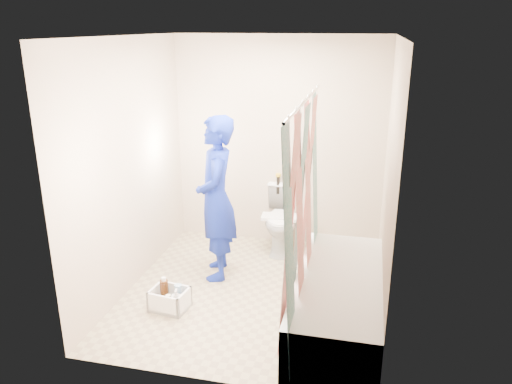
% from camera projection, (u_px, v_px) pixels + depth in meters
% --- Properties ---
extents(floor, '(2.60, 2.60, 0.00)m').
position_uv_depth(floor, '(252.00, 293.00, 4.87)').
color(floor, tan).
rests_on(floor, ground).
extents(ceiling, '(2.40, 2.60, 0.02)m').
position_uv_depth(ceiling, '(251.00, 36.00, 4.11)').
color(ceiling, white).
rests_on(ceiling, wall_back).
extents(wall_back, '(2.40, 0.02, 2.40)m').
position_uv_depth(wall_back, '(278.00, 143.00, 5.69)').
color(wall_back, '#C0A993').
rests_on(wall_back, ground).
extents(wall_front, '(2.40, 0.02, 2.40)m').
position_uv_depth(wall_front, '(206.00, 231.00, 3.29)').
color(wall_front, '#C0A993').
rests_on(wall_front, ground).
extents(wall_left, '(0.02, 2.60, 2.40)m').
position_uv_depth(wall_left, '(129.00, 167.00, 4.75)').
color(wall_left, '#C0A993').
rests_on(wall_left, ground).
extents(wall_right, '(0.02, 2.60, 2.40)m').
position_uv_depth(wall_right, '(389.00, 185.00, 4.23)').
color(wall_right, '#C0A993').
rests_on(wall_right, ground).
extents(bathtub, '(0.70, 1.75, 0.50)m').
position_uv_depth(bathtub, '(338.00, 302.00, 4.21)').
color(bathtub, white).
rests_on(bathtub, ground).
extents(curtain_rod, '(0.02, 1.90, 0.02)m').
position_uv_depth(curtain_rod, '(305.00, 100.00, 3.75)').
color(curtain_rod, silver).
rests_on(curtain_rod, wall_back).
extents(shower_curtain, '(0.06, 1.75, 1.80)m').
position_uv_depth(shower_curtain, '(302.00, 216.00, 4.04)').
color(shower_curtain, white).
rests_on(shower_curtain, curtain_rod).
extents(toilet, '(0.48, 0.76, 0.74)m').
position_uv_depth(toilet, '(283.00, 219.00, 5.73)').
color(toilet, white).
rests_on(toilet, ground).
extents(tank_lid, '(0.47, 0.24, 0.03)m').
position_uv_depth(tank_lid, '(282.00, 217.00, 5.60)').
color(tank_lid, silver).
rests_on(tank_lid, toilet).
extents(tank_internals, '(0.18, 0.06, 0.24)m').
position_uv_depth(tank_internals, '(281.00, 183.00, 5.81)').
color(tank_internals, black).
rests_on(tank_internals, toilet).
extents(plumber, '(0.55, 0.70, 1.67)m').
position_uv_depth(plumber, '(216.00, 199.00, 4.98)').
color(plumber, '#0F3D99').
rests_on(plumber, ground).
extents(cleaning_caddy, '(0.36, 0.30, 0.25)m').
position_uv_depth(cleaning_caddy, '(171.00, 300.00, 4.57)').
color(cleaning_caddy, white).
rests_on(cleaning_caddy, ground).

